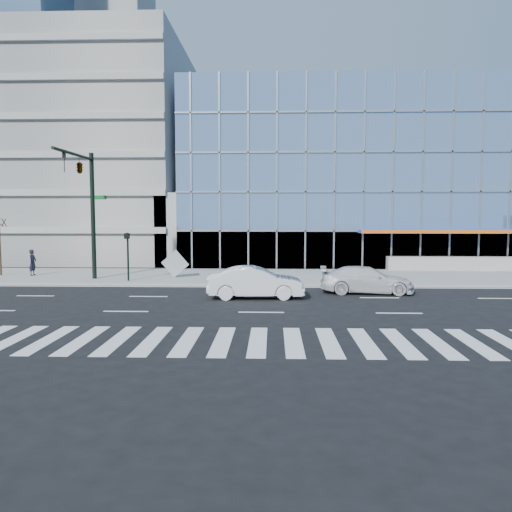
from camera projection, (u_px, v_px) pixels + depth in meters
The scene contains 13 objects.
ground at pixel (263, 297), 25.84m from camera, with size 160.00×160.00×0.00m, color black.
sidewalk at pixel (265, 276), 33.80m from camera, with size 120.00×8.00×0.15m, color gray.
theatre_building at pixel (406, 182), 50.63m from camera, with size 42.00×26.00×15.00m, color #799CCA.
parking_garage at pixel (75, 159), 51.56m from camera, with size 24.00×24.00×20.00m, color gray.
ramp_block at pixel (199, 229), 43.71m from camera, with size 6.00×8.00×6.00m, color gray.
tower_far_west at pixel (15, 8), 81.80m from camera, with size 16.00×16.00×76.00m, color slate.
tower_backdrop at pixel (112, 110), 94.53m from camera, with size 14.00×14.00×48.00m, color gray.
traffic_signal at pixel (84, 183), 30.24m from camera, with size 1.14×5.74×8.00m.
ped_signal_post at pixel (128, 249), 30.87m from camera, with size 0.30×0.33×3.00m.
white_suv at pixel (367, 280), 27.14m from camera, with size 2.03×5.00×1.45m, color silver.
white_sedan at pixel (255, 282), 25.51m from camera, with size 1.71×4.91×1.62m, color white.
pedestrian at pixel (33, 262), 33.66m from camera, with size 0.64×0.42×1.76m, color black.
tilted_panel at pixel (175, 264), 32.56m from camera, with size 1.30×0.06×1.30m, color #ABABAB.
Camera 1 is at (0.50, -25.57, 4.31)m, focal length 35.00 mm.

